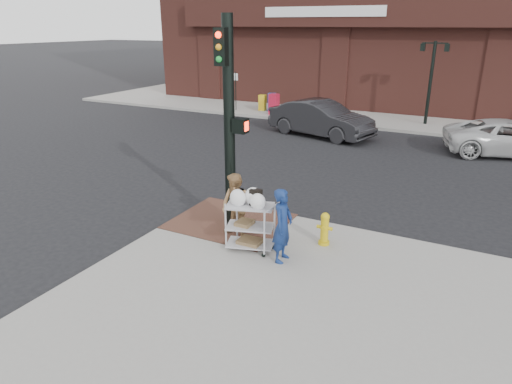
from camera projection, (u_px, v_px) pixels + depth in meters
The scene contains 14 objects.
ground at pixel (233, 246), 10.77m from camera, with size 220.00×220.00×0.00m, color black.
brick_curb_ramp at pixel (230, 221), 11.73m from camera, with size 2.80×2.40×0.01m, color #533427.
lamp_post at pixel (431, 74), 22.31m from camera, with size 1.32×0.22×4.00m.
parking_sign at pixel (236, 91), 26.50m from camera, with size 0.05×0.05×2.20m, color black.
traffic_signal_pole at pixel (229, 119), 10.64m from camera, with size 0.61×0.51×5.00m.
woman_blue at pixel (283, 226), 9.53m from camera, with size 0.59×0.39×1.62m, color navy.
pedestrian_tan at pixel (236, 206), 10.59m from camera, with size 0.76×0.59×1.57m, color #A2794C.
sedan_dark at pixel (321, 119), 21.00m from camera, with size 1.73×4.96×1.63m, color black.
minivan_white at pixel (511, 138), 17.97m from camera, with size 2.29×4.96×1.38m, color silver.
utility_cart at pixel (250, 222), 10.08m from camera, with size 1.15×0.85×1.43m.
fire_hydrant at pixel (325, 228), 10.38m from camera, with size 0.37×0.26×0.78m.
newsbox_red at pixel (274, 104), 25.30m from camera, with size 0.48×0.43×1.14m, color red.
newsbox_yellow at pixel (262, 103), 26.56m from camera, with size 0.38×0.34×0.90m, color yellow.
newsbox_blue at pixel (272, 102), 26.32m from camera, with size 0.43×0.39×1.03m, color #18439C.
Camera 1 is at (4.95, -8.32, 4.93)m, focal length 32.00 mm.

